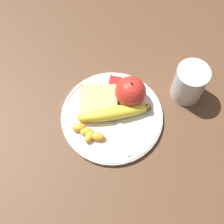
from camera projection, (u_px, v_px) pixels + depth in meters
The scene contains 15 objects.
ground_plane at pixel (112, 118), 0.77m from camera, with size 3.00×3.00×0.00m, color brown.
plate at pixel (112, 116), 0.76m from camera, with size 0.25×0.25×0.01m.
juice_glass at pixel (189, 83), 0.76m from camera, with size 0.08×0.08×0.10m.
apple at pixel (131, 92), 0.75m from camera, with size 0.07×0.07×0.08m.
banana at pixel (115, 113), 0.74m from camera, with size 0.09×0.18×0.03m.
bread_slice at pixel (99, 103), 0.76m from camera, with size 0.11×0.11×0.02m.
fork at pixel (116, 114), 0.76m from camera, with size 0.18×0.10×0.00m.
jam_packet at pixel (115, 85), 0.79m from camera, with size 0.04×0.03×0.02m.
orange_segment_0 at pixel (89, 136), 0.73m from camera, with size 0.04×0.03×0.02m.
orange_segment_1 at pixel (79, 128), 0.74m from camera, with size 0.03×0.04×0.02m.
orange_segment_2 at pixel (82, 119), 0.75m from camera, with size 0.03×0.04×0.02m.
orange_segment_3 at pixel (98, 136), 0.73m from camera, with size 0.02×0.03×0.02m.
orange_segment_4 at pixel (102, 117), 0.75m from camera, with size 0.02×0.03×0.02m.
orange_segment_5 at pixel (86, 114), 0.75m from camera, with size 0.02×0.03×0.02m.
orange_segment_6 at pixel (86, 131), 0.73m from camera, with size 0.03×0.03×0.02m.
Camera 1 is at (0.32, 0.06, 0.70)m, focal length 50.00 mm.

